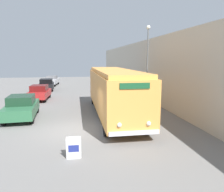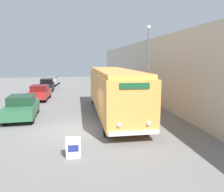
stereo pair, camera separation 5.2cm
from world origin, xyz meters
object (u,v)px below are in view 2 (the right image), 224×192
(sign_board, at_px, (73,148))
(parked_car_distant, at_px, (53,80))
(parked_car_mid, at_px, (40,92))
(vintage_bus, at_px, (114,90))
(parked_car_near, at_px, (22,107))
(parked_car_far, at_px, (47,84))
(streetlamp, at_px, (148,55))

(sign_board, distance_m, parked_car_distant, 27.39)
(parked_car_mid, height_order, parked_car_distant, parked_car_mid)
(vintage_bus, distance_m, parked_car_near, 6.59)
(parked_car_near, xyz_separation_m, parked_car_far, (-0.14, 14.53, -0.05))
(parked_car_near, height_order, parked_car_mid, parked_car_near)
(sign_board, height_order, parked_car_distant, parked_car_distant)
(parked_car_mid, bearing_deg, parked_car_far, 94.25)
(parked_car_far, bearing_deg, sign_board, -83.31)
(streetlamp, bearing_deg, parked_car_mid, 156.91)
(parked_car_near, distance_m, parked_car_mid, 7.10)
(parked_car_near, relative_size, parked_car_distant, 0.95)
(parked_car_mid, relative_size, parked_car_far, 0.90)
(parked_car_far, distance_m, parked_car_distant, 5.62)
(sign_board, distance_m, parked_car_far, 21.87)
(sign_board, distance_m, parked_car_mid, 14.55)
(parked_car_near, bearing_deg, sign_board, -65.77)
(sign_board, bearing_deg, parked_car_near, 117.41)
(vintage_bus, height_order, streetlamp, streetlamp)
(streetlamp, bearing_deg, vintage_bus, -139.21)
(streetlamp, bearing_deg, parked_car_far, 131.08)
(parked_car_far, relative_size, parked_car_distant, 0.97)
(parked_car_mid, distance_m, parked_car_far, 7.43)
(parked_car_near, xyz_separation_m, parked_car_distant, (0.02, 20.15, -0.02))
(streetlamp, bearing_deg, parked_car_distant, 120.06)
(parked_car_mid, relative_size, parked_car_distant, 0.87)
(sign_board, distance_m, streetlamp, 12.43)
(vintage_bus, relative_size, parked_car_near, 2.61)
(sign_board, relative_size, parked_car_mid, 0.22)
(sign_board, bearing_deg, streetlamp, 57.05)
(parked_car_mid, bearing_deg, vintage_bus, -46.15)
(vintage_bus, relative_size, sign_board, 12.74)
(streetlamp, xyz_separation_m, parked_car_far, (-10.17, 11.67, -3.72))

